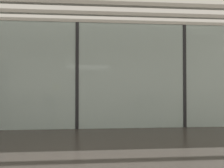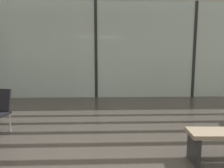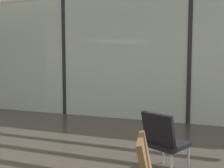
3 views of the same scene
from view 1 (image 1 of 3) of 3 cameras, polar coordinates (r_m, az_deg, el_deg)
The scene contains 4 objects.
glass_curtain_wall at distance 5.50m, azimuth -11.61°, elevation 2.85°, with size 14.00×0.08×3.37m, color #A3B7B2.
window_mullion_1 at distance 5.50m, azimuth -11.61°, elevation 2.85°, with size 0.10×0.12×3.37m, color black.
window_mullion_2 at distance 6.10m, azimuth 23.07°, elevation 2.54°, with size 0.10×0.12×3.37m, color black.
parked_airplane at distance 10.45m, azimuth -7.72°, elevation 4.46°, with size 13.83×4.59×4.59m.
Camera 1 is at (0.75, -0.24, 1.34)m, focal length 27.16 mm.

